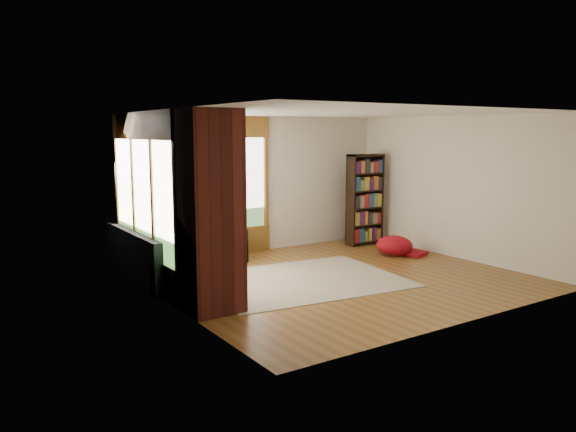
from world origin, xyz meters
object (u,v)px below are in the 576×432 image
pouf (394,245)px  dog_brindle (190,232)px  bookshelf (365,200)px  area_rug (302,280)px  dog_tan (191,227)px  sectional_sofa (181,255)px  brick_chimney (209,212)px

pouf → dog_brindle: (-3.96, 0.42, 0.58)m
bookshelf → area_rug: bearing=-148.9°
bookshelf → dog_brindle: size_ratio=2.01×
pouf → dog_tan: size_ratio=0.72×
sectional_sofa → dog_tan: dog_tan is taller
sectional_sofa → dog_tan: size_ratio=2.35×
brick_chimney → area_rug: (1.83, 0.56, -1.29)m
sectional_sofa → pouf: (3.89, -0.95, -0.11)m
dog_tan → sectional_sofa: bearing=137.0°
sectional_sofa → dog_brindle: size_ratio=2.38×
sectional_sofa → area_rug: (1.38, -1.49, -0.30)m
brick_chimney → sectional_sofa: bearing=77.7°
area_rug → dog_tan: 2.03m
bookshelf → sectional_sofa: bearing=-178.0°
pouf → dog_tan: bearing=166.4°
area_rug → dog_brindle: (-1.44, 0.97, 0.77)m
bookshelf → dog_brindle: bearing=-170.9°
area_rug → pouf: size_ratio=4.48×
area_rug → brick_chimney: bearing=-163.0°
area_rug → dog_brindle: bearing=146.1°
brick_chimney → dog_brindle: size_ratio=2.81×
bookshelf → dog_brindle: 4.21m
dog_brindle → area_rug: bearing=-115.6°
sectional_sofa → bookshelf: 4.14m
brick_chimney → dog_tan: bearing=72.9°
sectional_sofa → bookshelf: bearing=4.3°
sectional_sofa → dog_brindle: (-0.06, -0.52, 0.47)m
bookshelf → brick_chimney: bearing=-154.2°
bookshelf → dog_brindle: (-4.16, -0.67, -0.16)m
area_rug → dog_brindle: size_ratio=3.29×
bookshelf → dog_tan: bookshelf is taller
pouf → dog_tan: dog_tan is taller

